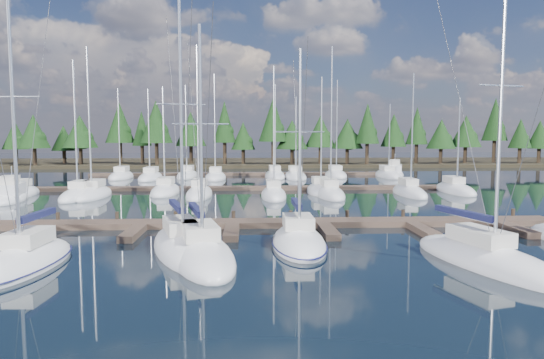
{
  "coord_description": "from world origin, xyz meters",
  "views": [
    {
      "loc": [
        1.07,
        -14.44,
        6.14
      ],
      "look_at": [
        2.84,
        22.0,
        2.81
      ],
      "focal_mm": 32.0,
      "sensor_mm": 36.0,
      "label": 1
    }
  ],
  "objects": [
    {
      "name": "back_sailboat_rows",
      "position": [
        0.4,
        45.1,
        0.27
      ],
      "size": [
        48.07,
        32.62,
        15.74
      ],
      "color": "silver",
      "rests_on": "ground"
    },
    {
      "name": "front_sailboat_4",
      "position": [
        3.81,
        11.74,
        0.27
      ],
      "size": [
        3.03,
        7.59,
        11.5
      ],
      "color": "silver",
      "rests_on": "ground"
    },
    {
      "name": "tree_line",
      "position": [
        0.98,
        80.12,
        7.1
      ],
      "size": [
        184.86,
        11.38,
        13.95
      ],
      "color": "black",
      "rests_on": "far_shore"
    },
    {
      "name": "far_shore",
      "position": [
        0.0,
        90.0,
        0.3
      ],
      "size": [
        220.0,
        30.0,
        0.6
      ],
      "primitive_type": "cube",
      "color": "black",
      "rests_on": "ground"
    },
    {
      "name": "main_dock",
      "position": [
        0.0,
        17.36,
        0.2
      ],
      "size": [
        44.0,
        6.13,
        0.9
      ],
      "color": "#4F3D31",
      "rests_on": "ground"
    },
    {
      "name": "back_docks",
      "position": [
        0.0,
        49.58,
        0.2
      ],
      "size": [
        50.0,
        21.8,
        0.4
      ],
      "color": "#4F3D31",
      "rests_on": "ground"
    },
    {
      "name": "front_sailboat_1",
      "position": [
        -9.36,
        8.22,
        0.29
      ],
      "size": [
        3.36,
        8.17,
        14.26
      ],
      "color": "silver",
      "rests_on": "ground"
    },
    {
      "name": "front_sailboat_5",
      "position": [
        12.26,
        7.48,
        0.29
      ],
      "size": [
        5.18,
        10.24,
        15.18
      ],
      "color": "silver",
      "rests_on": "ground"
    },
    {
      "name": "front_sailboat_2",
      "position": [
        -2.48,
        10.88,
        0.29
      ],
      "size": [
        5.29,
        9.8,
        13.99
      ],
      "color": "silver",
      "rests_on": "ground"
    },
    {
      "name": "front_sailboat_3",
      "position": [
        -1.33,
        9.42,
        0.27
      ],
      "size": [
        5.11,
        9.83,
        12.15
      ],
      "color": "silver",
      "rests_on": "ground"
    },
    {
      "name": "ground",
      "position": [
        0.0,
        30.0,
        0.0
      ],
      "size": [
        260.0,
        260.0,
        0.0
      ],
      "primitive_type": "plane",
      "color": "black",
      "rests_on": "ground"
    },
    {
      "name": "motor_yacht_right",
      "position": [
        23.2,
        57.74,
        0.45
      ],
      "size": [
        5.07,
        8.57,
        4.06
      ],
      "color": "silver",
      "rests_on": "ground"
    },
    {
      "name": "motor_yacht_left",
      "position": [
        -21.35,
        31.98,
        0.44
      ],
      "size": [
        4.27,
        8.15,
        3.87
      ],
      "color": "silver",
      "rests_on": "ground"
    }
  ]
}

